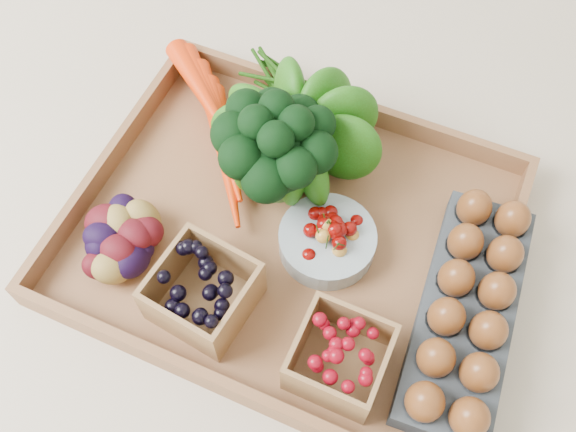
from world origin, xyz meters
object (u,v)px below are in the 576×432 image
at_px(tray, 288,235).
at_px(broccoli, 277,164).
at_px(egg_carton, 465,313).
at_px(cherry_bowl, 327,241).

bearing_deg(tray, broccoli, 125.09).
height_order(tray, egg_carton, egg_carton).
bearing_deg(tray, egg_carton, -5.61).
bearing_deg(egg_carton, tray, 170.74).
height_order(tray, broccoli, broccoli).
distance_m(broccoli, cherry_bowl, 0.12).
bearing_deg(broccoli, tray, -54.91).
bearing_deg(broccoli, cherry_bowl, -30.78).
relative_size(tray, egg_carton, 1.77).
relative_size(broccoli, cherry_bowl, 1.24).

